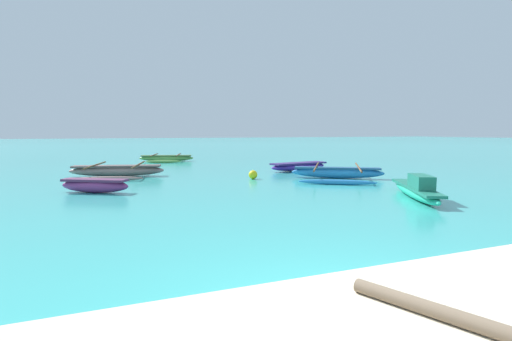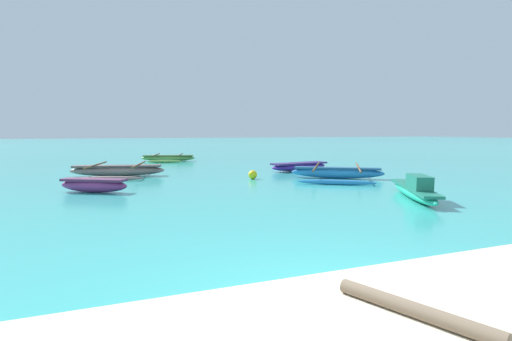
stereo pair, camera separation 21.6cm
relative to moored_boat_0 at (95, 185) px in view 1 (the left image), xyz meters
name	(u,v)px [view 1 (the left image)]	position (x,y,z in m)	size (l,w,h in m)	color
ground_plane	(359,317)	(2.52, -10.62, -0.25)	(240.00, 240.00, 0.00)	#38ADA8
moored_boat_0	(95,185)	(0.00, 0.00, 0.00)	(2.27, 1.68, 0.45)	#8F3476
moored_boat_1	(299,166)	(9.73, 3.92, -0.02)	(3.46, 1.40, 0.42)	#542CA3
moored_boat_2	(337,173)	(9.66, 0.38, -0.01)	(4.94, 5.38, 0.53)	#2C82CE
moored_boat_3	(166,158)	(4.62, 13.09, -0.04)	(3.60, 3.90, 0.46)	#74B054
moored_boat_4	(117,171)	(0.97, 4.79, 0.00)	(4.16, 4.45, 0.55)	gray
moored_boat_5	(416,190)	(8.91, -4.90, 0.01)	(2.45, 3.88, 0.75)	#23B791
mooring_buoy_0	(253,175)	(6.20, 1.47, -0.07)	(0.37, 0.37, 0.37)	yellow
driftwood_0	(429,309)	(3.05, -11.07, -0.05)	(0.73, 1.66, 0.16)	#75604C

